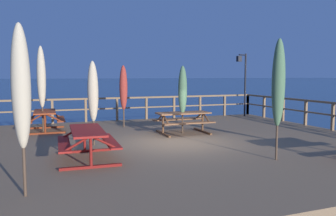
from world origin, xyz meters
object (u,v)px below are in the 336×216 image
Objects in this scene: patio_umbrella_tall_back_right at (93,92)px; picnic_table_mid_right at (45,116)px; patio_umbrella_tall_back_left at (21,87)px; picnic_table_mid_centre at (87,137)px; patio_umbrella_tall_mid_left at (41,77)px; picnic_table_front_left at (183,118)px; patio_umbrella_short_back at (278,83)px; patio_umbrella_short_front at (183,90)px; lamp_post_hooked at (243,75)px; patio_umbrella_tall_mid_right at (123,88)px.

picnic_table_mid_right is at bearing 112.35° from patio_umbrella_tall_back_right.
patio_umbrella_tall_back_right is at bearing 66.04° from patio_umbrella_tall_back_left.
picnic_table_mid_centre is 0.67× the size of patio_umbrella_tall_mid_left.
picnic_table_mid_centre is 0.71× the size of patio_umbrella_tall_back_left.
picnic_table_front_left is 4.66m from patio_umbrella_short_back.
patio_umbrella_tall_back_left reaches higher than picnic_table_front_left.
patio_umbrella_tall_back_left is (-5.14, -5.06, 0.34)m from patio_umbrella_short_front.
picnic_table_mid_centre is at bearing 58.82° from patio_umbrella_tall_back_left.
lamp_post_hooked is at bearing 8.31° from patio_umbrella_tall_mid_left.
picnic_table_front_left is 0.64× the size of patio_umbrella_short_back.
patio_umbrella_tall_mid_left is at bearing 113.88° from patio_umbrella_tall_back_right.
picnic_table_mid_centre is 0.67× the size of lamp_post_hooked.
picnic_table_mid_right is 3.66m from patio_umbrella_tall_back_right.
picnic_table_front_left is 0.65× the size of patio_umbrella_tall_back_left.
patio_umbrella_tall_mid_left reaches higher than patio_umbrella_tall_mid_right.
patio_umbrella_tall_mid_left is 1.06× the size of patio_umbrella_short_back.
picnic_table_front_left is at bearing -91.61° from patio_umbrella_short_front.
patio_umbrella_short_back is at bearing -81.86° from picnic_table_front_left.
patio_umbrella_short_front is at bearing -25.15° from picnic_table_mid_right.
patio_umbrella_short_front reaches higher than picnic_table_front_left.
patio_umbrella_tall_mid_right is 0.84× the size of patio_umbrella_short_back.
patio_umbrella_tall_back_left is at bearing -121.18° from picnic_table_mid_centre.
patio_umbrella_tall_mid_left reaches higher than patio_umbrella_short_front.
lamp_post_hooked reaches higher than picnic_table_front_left.
patio_umbrella_short_front is at bearing -24.26° from patio_umbrella_tall_mid_left.
patio_umbrella_tall_mid_left is 8.56m from patio_umbrella_short_back.
patio_umbrella_short_front is 0.97× the size of patio_umbrella_tall_back_right.
picnic_table_mid_centre is 5.09m from picnic_table_mid_right.
patio_umbrella_short_front is at bearing -51.56° from patio_umbrella_tall_mid_right.
patio_umbrella_short_front is 4.55m from patio_umbrella_short_back.
patio_umbrella_tall_back_right is at bearing -66.12° from patio_umbrella_tall_mid_left.
patio_umbrella_tall_mid_left is 7.22m from patio_umbrella_tall_back_left.
lamp_post_hooked is at bearing 36.36° from picnic_table_mid_centre.
picnic_table_mid_centre is at bearing -103.37° from patio_umbrella_tall_back_right.
patio_umbrella_short_back reaches higher than patio_umbrella_tall_back_right.
picnic_table_mid_centre is at bearing -78.62° from patio_umbrella_tall_mid_left.
patio_umbrella_short_front is at bearing 36.54° from picnic_table_mid_centre.
patio_umbrella_tall_back_right is (-1.67, -3.16, 0.02)m from patio_umbrella_tall_mid_right.
patio_umbrella_tall_back_left reaches higher than picnic_table_mid_centre.
lamp_post_hooked is (4.86, 3.63, 1.55)m from picnic_table_front_left.
patio_umbrella_tall_back_right is at bearing -162.77° from patio_umbrella_short_front.
patio_umbrella_tall_back_right is (-3.99, 3.45, -0.30)m from patio_umbrella_short_back.
patio_umbrella_short_back is 5.28m from patio_umbrella_tall_back_right.
patio_umbrella_tall_mid_right is 0.99× the size of patio_umbrella_tall_back_right.
picnic_table_front_left is 0.61× the size of patio_umbrella_tall_mid_left.
patio_umbrella_tall_back_left is at bearing -115.73° from patio_umbrella_tall_mid_right.
patio_umbrella_tall_mid_right reaches higher than picnic_table_front_left.
picnic_table_mid_centre is at bearing 158.99° from patio_umbrella_short_back.
patio_umbrella_short_back reaches higher than picnic_table_front_left.
patio_umbrella_tall_mid_right is 3.12m from patio_umbrella_tall_mid_left.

